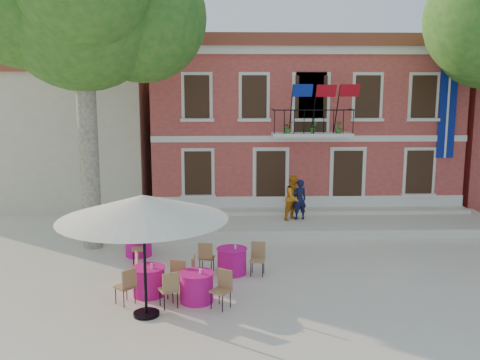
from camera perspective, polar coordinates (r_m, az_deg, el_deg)
name	(u,v)px	position (r m, az deg, el deg)	size (l,w,h in m)	color
ground	(274,264)	(16.71, 3.66, -8.96)	(90.00, 90.00, 0.00)	beige
main_building	(297,121)	(26.01, 6.10, 6.31)	(13.50, 9.59, 7.50)	#CA5349
neighbor_west	(63,131)	(27.98, -18.35, 4.96)	(9.40, 9.40, 6.40)	beige
terrace	(315,223)	(21.11, 7.98, -4.57)	(14.00, 3.40, 0.30)	silver
plane_tree_west	(82,7)	(18.45, -16.53, 17.23)	(5.43, 5.43, 10.66)	#A59E84
patio_umbrella	(143,208)	(12.55, -10.31, -2.91)	(3.96, 3.96, 2.95)	black
pedestrian_navy	(300,200)	(20.82, 6.37, -2.09)	(0.57, 0.38, 1.57)	#101436
pedestrian_orange	(294,198)	(20.76, 5.77, -1.88)	(0.85, 0.66, 1.74)	orange
cafe_table_0	(149,280)	(14.40, -9.73, -10.43)	(1.79, 1.82, 0.95)	#E01596
cafe_table_1	(232,260)	(15.74, -0.87, -8.52)	(1.96, 0.90, 0.95)	#E01596
cafe_table_3	(139,243)	(17.67, -10.77, -6.62)	(0.90, 1.96, 0.95)	#E01596
cafe_table_4	(197,286)	(13.85, -4.64, -11.16)	(1.86, 1.70, 0.95)	#E01596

